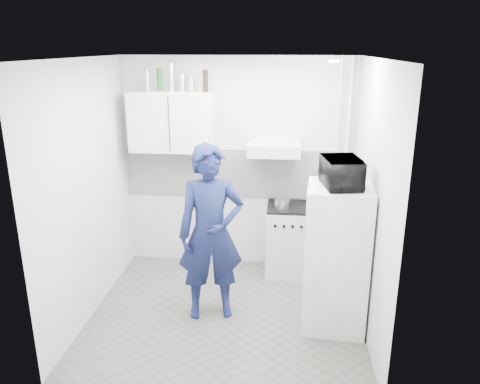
{
  "coord_description": "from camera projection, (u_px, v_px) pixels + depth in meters",
  "views": [
    {
      "loc": [
        0.56,
        -4.32,
        2.71
      ],
      "look_at": [
        0.12,
        0.3,
        1.25
      ],
      "focal_mm": 35.0,
      "sensor_mm": 36.0,
      "label": 1
    }
  ],
  "objects": [
    {
      "name": "bottle_b",
      "position": [
        147.0,
        80.0,
        5.38
      ],
      "size": [
        0.06,
        0.06,
        0.24
      ],
      "primitive_type": "cylinder",
      "color": "silver",
      "rests_on": "upper_cabinet"
    },
    {
      "name": "ceiling",
      "position": [
        224.0,
        58.0,
        4.18
      ],
      "size": [
        2.8,
        2.8,
        0.0
      ],
      "primitive_type": "plane",
      "color": "white",
      "rests_on": "wall_back"
    },
    {
      "name": "canister_a",
      "position": [
        182.0,
        83.0,
        5.35
      ],
      "size": [
        0.08,
        0.08,
        0.2
      ],
      "primitive_type": "cylinder",
      "color": "silver",
      "rests_on": "upper_cabinet"
    },
    {
      "name": "stove_top",
      "position": [
        289.0,
        207.0,
        5.6
      ],
      "size": [
        0.5,
        0.5,
        0.03
      ],
      "primitive_type": "cube",
      "color": "black",
      "rests_on": "stove"
    },
    {
      "name": "wall_right",
      "position": [
        371.0,
        200.0,
        4.45
      ],
      "size": [
        0.0,
        2.6,
        2.6
      ],
      "primitive_type": "plane",
      "rotation": [
        1.57,
        0.0,
        -1.57
      ],
      "color": "silver",
      "rests_on": "floor"
    },
    {
      "name": "wall_back",
      "position": [
        238.0,
        165.0,
        5.76
      ],
      "size": [
        2.8,
        0.0,
        2.8
      ],
      "primitive_type": "plane",
      "rotation": [
        1.57,
        0.0,
        0.0
      ],
      "color": "silver",
      "rests_on": "floor"
    },
    {
      "name": "backsplash",
      "position": [
        237.0,
        173.0,
        5.78
      ],
      "size": [
        2.74,
        0.03,
        0.6
      ],
      "primitive_type": "cube",
      "color": "white",
      "rests_on": "wall_back"
    },
    {
      "name": "person",
      "position": [
        211.0,
        233.0,
        4.68
      ],
      "size": [
        0.75,
        0.58,
        1.82
      ],
      "primitive_type": "imported",
      "rotation": [
        0.0,
        0.0,
        0.23
      ],
      "color": "#12193E",
      "rests_on": "floor"
    },
    {
      "name": "canister_b",
      "position": [
        191.0,
        84.0,
        5.35
      ],
      "size": [
        0.08,
        0.08,
        0.16
      ],
      "primitive_type": "cylinder",
      "color": "silver",
      "rests_on": "upper_cabinet"
    },
    {
      "name": "range_hood",
      "position": [
        274.0,
        148.0,
        5.4
      ],
      "size": [
        0.6,
        0.5,
        0.14
      ],
      "primitive_type": "cube",
      "color": "silver",
      "rests_on": "wall_back"
    },
    {
      "name": "bottle_d",
      "position": [
        171.0,
        77.0,
        5.34
      ],
      "size": [
        0.07,
        0.07,
        0.31
      ],
      "primitive_type": "cylinder",
      "color": "silver",
      "rests_on": "upper_cabinet"
    },
    {
      "name": "floor",
      "position": [
        226.0,
        312.0,
        4.97
      ],
      "size": [
        2.8,
        2.8,
        0.0
      ],
      "primitive_type": "plane",
      "color": "#575757",
      "rests_on": "ground"
    },
    {
      "name": "bottle_c",
      "position": [
        160.0,
        80.0,
        5.36
      ],
      "size": [
        0.06,
        0.06,
        0.26
      ],
      "primitive_type": "cylinder",
      "color": "#144C1E",
      "rests_on": "upper_cabinet"
    },
    {
      "name": "fridge",
      "position": [
        336.0,
        258.0,
        4.56
      ],
      "size": [
        0.65,
        0.65,
        1.46
      ],
      "primitive_type": "cube",
      "rotation": [
        0.0,
        0.0,
        -0.08
      ],
      "color": "white",
      "rests_on": "floor"
    },
    {
      "name": "upper_cabinet",
      "position": [
        173.0,
        122.0,
        5.5
      ],
      "size": [
        1.0,
        0.35,
        0.7
      ],
      "primitive_type": "cube",
      "color": "white",
      "rests_on": "wall_back"
    },
    {
      "name": "ceiling_spot_fixture",
      "position": [
        334.0,
        61.0,
        4.29
      ],
      "size": [
        0.1,
        0.1,
        0.02
      ],
      "primitive_type": "cylinder",
      "color": "white",
      "rests_on": "ceiling"
    },
    {
      "name": "wall_left",
      "position": [
        87.0,
        192.0,
        4.7
      ],
      "size": [
        0.0,
        2.6,
        2.6
      ],
      "primitive_type": "plane",
      "rotation": [
        1.57,
        0.0,
        1.57
      ],
      "color": "silver",
      "rests_on": "floor"
    },
    {
      "name": "bottle_e",
      "position": [
        206.0,
        81.0,
        5.32
      ],
      "size": [
        0.06,
        0.06,
        0.24
      ],
      "primitive_type": "cylinder",
      "color": "black",
      "rests_on": "upper_cabinet"
    },
    {
      "name": "stove",
      "position": [
        287.0,
        241.0,
        5.73
      ],
      "size": [
        0.53,
        0.53,
        0.84
      ],
      "primitive_type": "cube",
      "color": "silver",
      "rests_on": "floor"
    },
    {
      "name": "saucepan",
      "position": [
        282.0,
        203.0,
        5.53
      ],
      "size": [
        0.18,
        0.18,
        0.1
      ],
      "primitive_type": "cylinder",
      "color": "silver",
      "rests_on": "stove_top"
    },
    {
      "name": "pipe_b",
      "position": [
        335.0,
        169.0,
        5.58
      ],
      "size": [
        0.04,
        0.04,
        2.6
      ],
      "primitive_type": "cylinder",
      "color": "silver",
      "rests_on": "floor"
    },
    {
      "name": "pipe_a",
      "position": [
        345.0,
        169.0,
        5.57
      ],
      "size": [
        0.05,
        0.05,
        2.6
      ],
      "primitive_type": "cylinder",
      "color": "silver",
      "rests_on": "floor"
    },
    {
      "name": "microwave",
      "position": [
        342.0,
        172.0,
        4.3
      ],
      "size": [
        0.53,
        0.4,
        0.27
      ],
      "primitive_type": "imported",
      "rotation": [
        0.0,
        0.0,
        1.72
      ],
      "color": "black",
      "rests_on": "fridge"
    }
  ]
}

